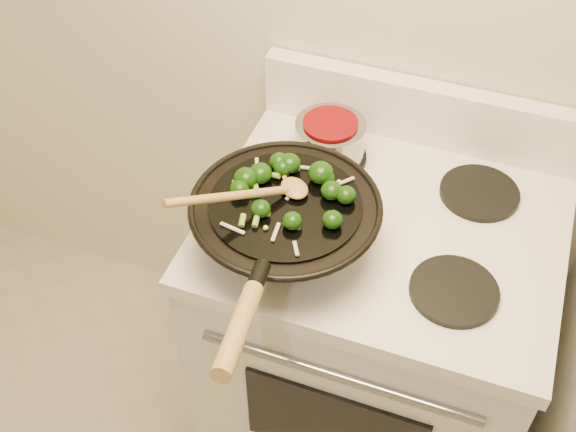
% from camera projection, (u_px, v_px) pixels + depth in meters
% --- Properties ---
extents(stove, '(0.78, 0.67, 1.08)m').
position_uv_depth(stove, '(369.00, 336.00, 1.92)').
color(stove, white).
rests_on(stove, ground).
extents(wok, '(0.39, 0.65, 0.21)m').
position_uv_depth(wok, '(285.00, 223.00, 1.47)').
color(wok, black).
rests_on(wok, stove).
extents(stirfry, '(0.25, 0.24, 0.05)m').
position_uv_depth(stirfry, '(290.00, 183.00, 1.45)').
color(stirfry, '#113508').
rests_on(stirfry, wok).
extents(wooden_spoon, '(0.23, 0.26, 0.11)m').
position_uv_depth(wooden_spoon, '(259.00, 192.00, 1.41)').
color(wooden_spoon, '#AB7F43').
rests_on(wooden_spoon, wok).
extents(saucepan, '(0.17, 0.26, 0.10)m').
position_uv_depth(saucepan, '(329.00, 139.00, 1.68)').
color(saucepan, gray).
rests_on(saucepan, stove).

